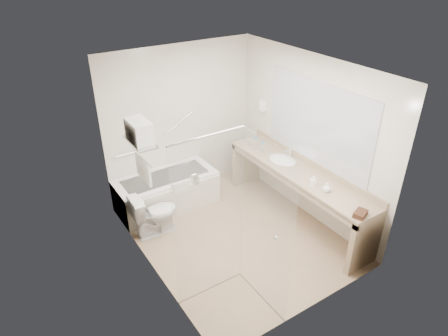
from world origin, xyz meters
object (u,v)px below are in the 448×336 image
amenity_basket (360,214)px  water_bottle_left (263,148)px  bathtub (167,191)px  toilet (155,214)px  vanity_counter (297,183)px

amenity_basket → water_bottle_left: size_ratio=0.91×
bathtub → amenity_basket: bearing=-62.1°
bathtub → toilet: size_ratio=2.35×
vanity_counter → toilet: bearing=156.7°
toilet → water_bottle_left: (1.87, -0.11, 0.61)m
bathtub → water_bottle_left: water_bottle_left is taller
water_bottle_left → amenity_basket: bearing=-90.6°
vanity_counter → amenity_basket: 1.28m
water_bottle_left → bathtub: bearing=155.3°
bathtub → amenity_basket: 3.05m
toilet → amenity_basket: bearing=-136.8°
toilet → amenity_basket: amenity_basket is taller
amenity_basket → vanity_counter: bearing=84.2°
bathtub → vanity_counter: (1.52, -1.39, 0.36)m
bathtub → toilet: toilet is taller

